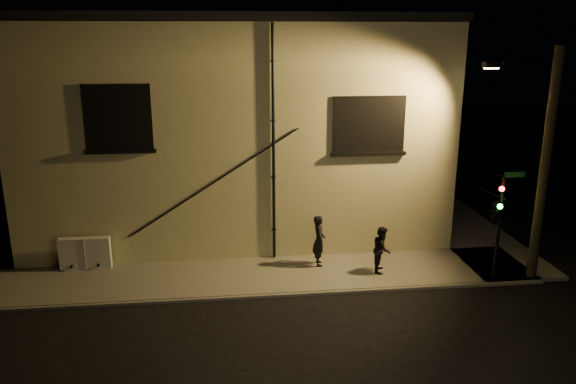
{
  "coord_description": "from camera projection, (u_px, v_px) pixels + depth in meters",
  "views": [
    {
      "loc": [
        -3.56,
        -16.26,
        8.16
      ],
      "look_at": [
        -1.42,
        1.8,
        2.94
      ],
      "focal_mm": 35.0,
      "sensor_mm": 36.0,
      "label": 1
    }
  ],
  "objects": [
    {
      "name": "pedestrian_a",
      "position": [
        319.0,
        240.0,
        19.84
      ],
      "size": [
        0.46,
        0.69,
        1.84
      ],
      "primitive_type": "imported",
      "rotation": [
        0.0,
        0.0,
        1.53
      ],
      "color": "black",
      "rests_on": "sidewalk"
    },
    {
      "name": "ground",
      "position": [
        338.0,
        293.0,
        18.17
      ],
      "size": [
        90.0,
        90.0,
        0.0
      ],
      "primitive_type": "plane",
      "color": "black"
    },
    {
      "name": "sidewalk",
      "position": [
        346.0,
        241.0,
        22.48
      ],
      "size": [
        21.0,
        16.0,
        0.12
      ],
      "color": "#636359",
      "rests_on": "ground"
    },
    {
      "name": "utility_cabinet",
      "position": [
        85.0,
        253.0,
        19.6
      ],
      "size": [
        1.74,
        0.29,
        1.14
      ],
      "primitive_type": "cube",
      "color": "silver",
      "rests_on": "sidewalk"
    },
    {
      "name": "traffic_signal",
      "position": [
        497.0,
        209.0,
        18.22
      ],
      "size": [
        1.32,
        2.18,
        3.68
      ],
      "color": "black",
      "rests_on": "sidewalk"
    },
    {
      "name": "building",
      "position": [
        234.0,
        118.0,
        25.21
      ],
      "size": [
        16.2,
        12.23,
        8.8
      ],
      "color": "#C2C08B",
      "rests_on": "ground"
    },
    {
      "name": "pedestrian_b",
      "position": [
        382.0,
        249.0,
        19.35
      ],
      "size": [
        0.84,
        0.94,
        1.61
      ],
      "primitive_type": "imported",
      "rotation": [
        0.0,
        0.0,
        1.23
      ],
      "color": "black",
      "rests_on": "sidewalk"
    },
    {
      "name": "streetlamp_pole",
      "position": [
        542.0,
        163.0,
        18.09
      ],
      "size": [
        2.06,
        1.4,
        7.77
      ],
      "color": "black",
      "rests_on": "ground"
    }
  ]
}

